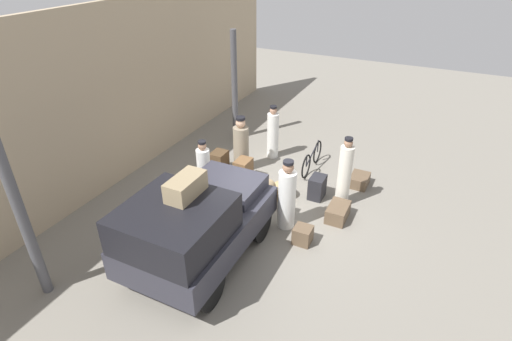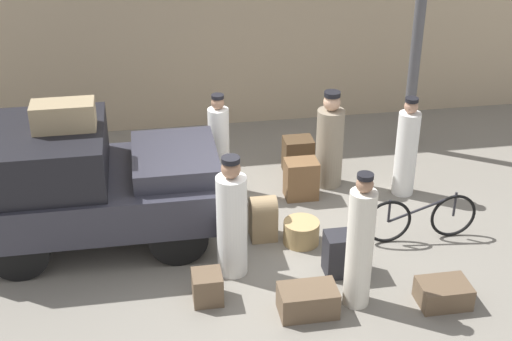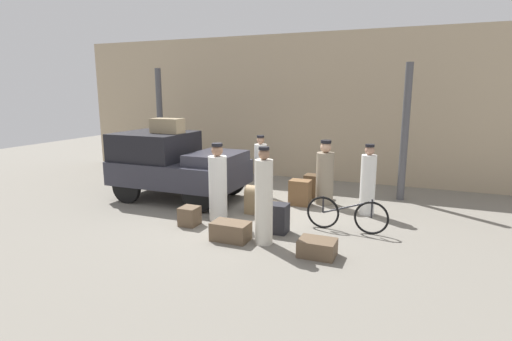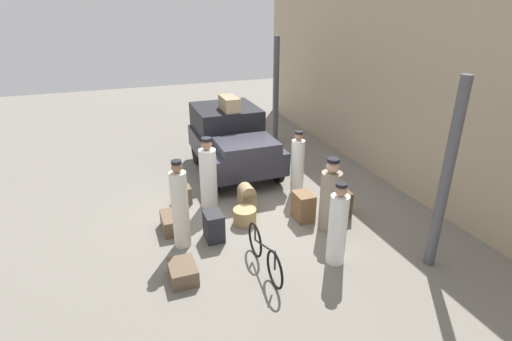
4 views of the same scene
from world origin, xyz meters
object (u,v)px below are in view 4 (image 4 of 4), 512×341
bicycle (264,253)px  conductor_in_dark_uniform (208,176)px  suitcase_tan_flat (183,272)px  truck (232,138)px  porter_with_bicycle (330,198)px  suitcase_black_upright (214,226)px  porter_carrying_trunk (338,227)px  trunk_umber_medium (173,222)px  suitcase_small_leather (339,203)px  trunk_large_brown (183,195)px  porter_standing_middle (298,165)px  trunk_wicker_pale (303,206)px  trunk_barrel_dark (247,197)px  porter_lifting_near_truck (180,207)px  trunk_on_truck_roof (229,103)px  wicker_basket (245,216)px

bicycle → conductor_in_dark_uniform: conductor_in_dark_uniform is taller
bicycle → suitcase_tan_flat: 1.46m
truck → porter_with_bicycle: (3.73, 0.98, -0.23)m
bicycle → suitcase_black_upright: size_ratio=2.77×
porter_carrying_trunk → trunk_umber_medium: bearing=-129.3°
porter_carrying_trunk → suitcase_black_upright: size_ratio=2.74×
porter_carrying_trunk → suitcase_small_leather: bearing=146.7°
suitcase_tan_flat → trunk_large_brown: bearing=169.2°
truck → conductor_in_dark_uniform: size_ratio=1.96×
trunk_large_brown → trunk_umber_medium: trunk_large_brown is taller
porter_standing_middle → trunk_wicker_pale: porter_standing_middle is taller
truck → trunk_large_brown: bearing=-48.9°
porter_carrying_trunk → truck: bearing=-174.1°
bicycle → trunk_barrel_dark: bicycle is taller
trunk_barrel_dark → suitcase_black_upright: trunk_barrel_dark is taller
suitcase_black_upright → trunk_barrel_dark: bearing=131.1°
porter_lifting_near_truck → truck: bearing=148.0°
bicycle → porter_with_bicycle: porter_with_bicycle is taller
truck → suitcase_small_leather: truck is taller
bicycle → trunk_wicker_pale: bicycle is taller
suitcase_tan_flat → trunk_umber_medium: (-1.69, 0.11, 0.03)m
conductor_in_dark_uniform → trunk_umber_medium: bearing=-51.8°
porter_standing_middle → trunk_wicker_pale: (1.22, -0.43, -0.44)m
conductor_in_dark_uniform → trunk_wicker_pale: (1.33, 1.79, -0.46)m
suitcase_small_leather → trunk_wicker_pale: bearing=-99.2°
suitcase_small_leather → porter_standing_middle: bearing=-163.5°
suitcase_tan_flat → trunk_on_truck_roof: trunk_on_truck_roof is taller
truck → porter_standing_middle: bearing=28.3°
porter_with_bicycle → suitcase_black_upright: porter_with_bicycle is taller
conductor_in_dark_uniform → trunk_on_truck_roof: (-2.04, 1.15, 1.13)m
truck → porter_carrying_trunk: bearing=5.9°
porter_lifting_near_truck → porter_carrying_trunk: bearing=59.0°
suitcase_small_leather → trunk_on_truck_roof: trunk_on_truck_roof is taller
trunk_umber_medium → trunk_wicker_pale: size_ratio=1.13×
suitcase_tan_flat → trunk_wicker_pale: (-1.14, 2.89, 0.17)m
porter_carrying_trunk → trunk_large_brown: (-3.34, -2.20, -0.54)m
conductor_in_dark_uniform → trunk_large_brown: bearing=-125.3°
porter_carrying_trunk → suitcase_small_leather: size_ratio=2.66×
trunk_wicker_pale → trunk_large_brown: bearing=-126.3°
truck → conductor_in_dark_uniform: 2.21m
bicycle → conductor_in_dark_uniform: 2.77m
suitcase_tan_flat → porter_carrying_trunk: bearing=80.2°
bicycle → trunk_barrel_dark: 2.21m
wicker_basket → conductor_in_dark_uniform: 1.32m
suitcase_black_upright → trunk_on_truck_roof: 4.07m
trunk_large_brown → trunk_umber_medium: (1.17, -0.44, -0.02)m
bicycle → porter_carrying_trunk: 1.40m
wicker_basket → suitcase_black_upright: (0.38, -0.79, 0.13)m
wicker_basket → suitcase_small_leather: suitcase_small_leather is taller
trunk_barrel_dark → trunk_umber_medium: (0.24, -1.74, -0.16)m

